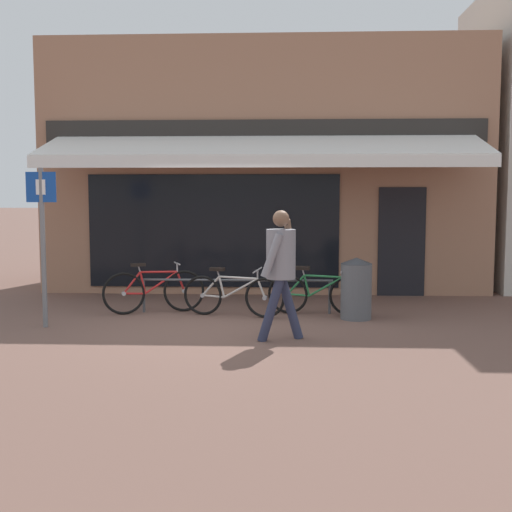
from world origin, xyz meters
The scene contains 9 objects.
ground_plane centered at (0.00, 0.00, 0.00)m, with size 160.00×160.00×0.00m, color brown.
shop_front centered at (0.68, 4.49, 2.50)m, with size 8.90×4.56×5.01m.
bike_rack_rail centered at (0.30, 1.04, 0.47)m, with size 3.19×0.04×0.57m.
bicycle_red centered at (-1.06, 0.98, 0.38)m, with size 1.62×0.71×0.84m.
bicycle_silver centered at (0.27, 0.72, 0.36)m, with size 1.67×0.57×0.79m.
bicycle_green centered at (1.65, 0.90, 0.36)m, with size 1.67×0.60×0.82m.
pedestrian_adult centered at (1.05, -0.89, 1.08)m, with size 0.63×0.63×1.77m.
litter_bin centered at (2.23, 0.62, 0.49)m, with size 0.50×0.50×0.98m.
parking_sign centered at (-2.45, -0.22, 1.44)m, with size 0.44×0.07×2.35m.
Camera 1 is at (1.12, -9.45, 1.97)m, focal length 45.00 mm.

